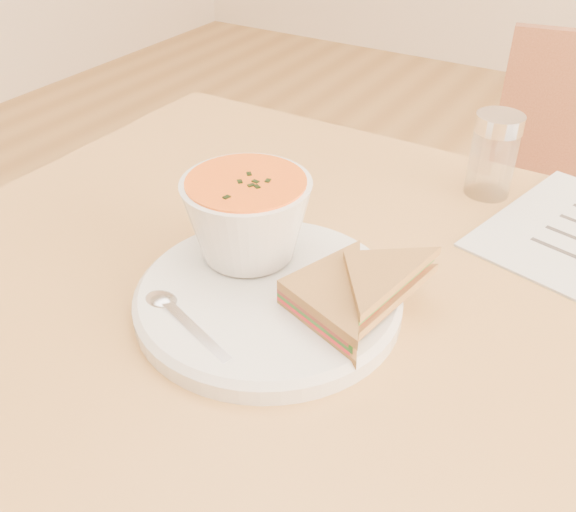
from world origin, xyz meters
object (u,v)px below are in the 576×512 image
Objects in this scene: plate at (268,299)px; soup_bowl at (248,222)px; chair_far at (564,276)px; condiment_shaker at (493,155)px.

plate is 2.01× the size of soup_bowl.
chair_far is 6.46× the size of soup_bowl.
condiment_shaker is at bearing 61.43° from soup_bowl.
plate is (-0.20, -0.71, 0.35)m from chair_far.
plate is at bearing -108.68° from condiment_shaker.
soup_bowl reaches higher than plate.
condiment_shaker reaches higher than plate.
chair_far reaches higher than plate.
chair_far is 0.82m from plate.
condiment_shaker reaches higher than chair_far.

